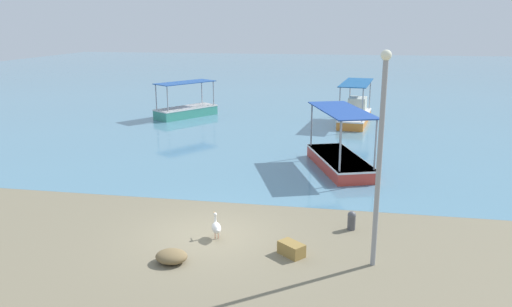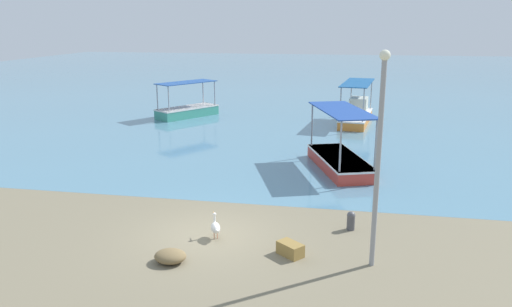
% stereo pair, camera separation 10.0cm
% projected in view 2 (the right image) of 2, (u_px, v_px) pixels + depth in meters
% --- Properties ---
extents(ground, '(120.00, 120.00, 0.00)m').
position_uv_depth(ground, '(207.00, 235.00, 15.86)').
color(ground, '#786E56').
extents(harbor_water, '(110.00, 90.00, 0.00)m').
position_uv_depth(harbor_water, '(314.00, 77.00, 61.49)').
color(harbor_water, teal).
rests_on(harbor_water, ground).
extents(fishing_boat_near_right, '(3.35, 5.39, 2.77)m').
position_uv_depth(fishing_boat_near_right, '(340.00, 158.00, 22.91)').
color(fishing_boat_near_right, '#C93C30').
rests_on(fishing_boat_near_right, harbor_water).
extents(fishing_boat_far_right, '(3.93, 4.70, 2.48)m').
position_uv_depth(fishing_boat_far_right, '(187.00, 110.00, 35.59)').
color(fishing_boat_far_right, teal).
rests_on(fishing_boat_far_right, harbor_water).
extents(fishing_boat_outer, '(2.41, 5.89, 2.72)m').
position_uv_depth(fishing_boat_outer, '(357.00, 113.00, 33.58)').
color(fishing_boat_outer, orange).
rests_on(fishing_boat_outer, harbor_water).
extents(pelican, '(0.49, 0.77, 0.80)m').
position_uv_depth(pelican, '(215.00, 227.00, 15.54)').
color(pelican, '#E0997A').
rests_on(pelican, ground).
extents(lamp_post, '(0.28, 0.28, 5.90)m').
position_uv_depth(lamp_post, '(379.00, 150.00, 13.07)').
color(lamp_post, gray).
rests_on(lamp_post, ground).
extents(mooring_bollard, '(0.27, 0.27, 0.63)m').
position_uv_depth(mooring_bollard, '(351.00, 220.00, 16.20)').
color(mooring_bollard, '#47474C').
rests_on(mooring_bollard, ground).
extents(net_pile, '(0.91, 0.77, 0.37)m').
position_uv_depth(net_pile, '(170.00, 256.00, 14.03)').
color(net_pile, brown).
rests_on(net_pile, ground).
extents(cargo_crate, '(0.87, 0.83, 0.39)m').
position_uv_depth(cargo_crate, '(290.00, 249.00, 14.44)').
color(cargo_crate, olive).
rests_on(cargo_crate, ground).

